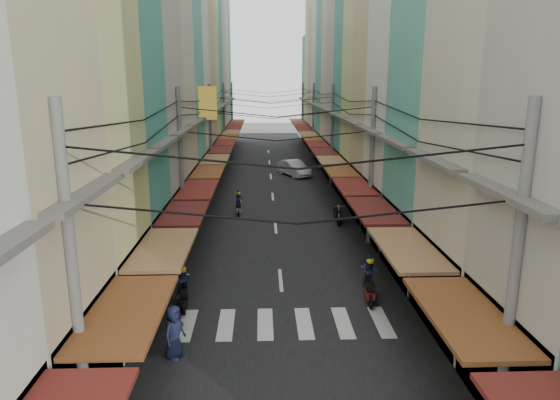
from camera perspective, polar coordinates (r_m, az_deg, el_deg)
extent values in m
plane|color=slate|center=(23.89, -0.11, -7.32)|extent=(160.00, 160.00, 0.00)
cube|color=black|center=(43.16, -1.01, 2.20)|extent=(10.00, 80.00, 0.02)
cube|color=slate|center=(43.53, -9.61, 2.14)|extent=(3.00, 80.00, 0.06)
cube|color=slate|center=(43.76, 7.53, 2.27)|extent=(3.00, 80.00, 0.06)
cube|color=silver|center=(18.59, -10.62, -13.87)|extent=(0.55, 2.40, 0.01)
cube|color=silver|center=(18.44, -6.19, -13.95)|extent=(0.55, 2.40, 0.01)
cube|color=silver|center=(18.39, -1.70, -13.95)|extent=(0.55, 2.40, 0.01)
cube|color=silver|center=(18.45, 2.78, -13.87)|extent=(0.55, 2.40, 0.01)
cube|color=silver|center=(18.61, 7.21, -13.71)|extent=(0.55, 2.40, 0.01)
cube|color=silver|center=(18.88, 11.53, -13.47)|extent=(0.55, 2.40, 0.01)
cube|color=black|center=(14.13, -22.83, -16.91)|extent=(1.20, 4.53, 3.20)
cube|color=brown|center=(13.04, -17.10, -12.12)|extent=(1.80, 4.34, 0.12)
cube|color=#595651|center=(12.28, -21.00, 0.81)|extent=(0.50, 4.24, 0.15)
cube|color=#C1C279|center=(17.61, -26.79, 10.14)|extent=(6.00, 4.70, 15.81)
cube|color=black|center=(18.13, -17.64, -9.54)|extent=(1.20, 4.52, 3.20)
cube|color=#8F6441|center=(17.29, -13.16, -5.42)|extent=(1.80, 4.33, 0.12)
cube|color=#595651|center=(16.72, -15.90, 4.38)|extent=(0.50, 4.23, 0.15)
cube|color=teal|center=(21.81, -22.30, 15.50)|extent=(6.00, 4.30, 19.25)
cube|color=black|center=(22.21, -14.60, -5.04)|extent=(1.20, 4.13, 3.20)
cube|color=#571C19|center=(21.53, -10.92, -1.53)|extent=(1.80, 3.96, 0.12)
cube|color=#595651|center=(21.08, -13.05, 6.36)|extent=(0.50, 3.87, 0.15)
cube|color=#A7A599|center=(26.36, -18.87, 17.11)|extent=(6.00, 5.14, 20.93)
cube|color=black|center=(26.64, -12.47, -1.81)|extent=(1.20, 4.94, 3.20)
cube|color=maroon|center=(26.08, -9.38, 1.17)|extent=(1.80, 4.73, 0.12)
cube|color=#595651|center=(25.70, -11.09, 7.70)|extent=(0.50, 4.63, 0.15)
cube|color=beige|center=(31.17, -15.94, 13.43)|extent=(6.00, 4.95, 17.43)
cube|color=black|center=(31.47, -10.86, 0.62)|extent=(1.20, 4.75, 3.20)
cube|color=brown|center=(30.99, -8.23, 3.17)|extent=(1.80, 4.56, 0.12)
cube|color=#595651|center=(30.68, -9.64, 8.67)|extent=(0.50, 4.46, 0.15)
cube|color=#55A495|center=(36.02, -14.00, 12.61)|extent=(6.00, 4.99, 16.32)
cube|color=black|center=(36.28, -9.70, 2.38)|extent=(1.20, 4.80, 3.20)
cube|color=#8F6441|center=(35.87, -7.41, 4.61)|extent=(1.80, 4.60, 0.12)
cube|color=#595651|center=(35.60, -8.61, 9.36)|extent=(0.50, 4.50, 0.15)
cube|color=silver|center=(40.86, -12.86, 17.34)|extent=(6.00, 4.65, 22.87)
cube|color=black|center=(40.99, -8.83, 3.69)|extent=(1.20, 4.46, 3.20)
cube|color=#571C19|center=(40.62, -6.79, 5.67)|extent=(1.80, 4.27, 0.12)
cube|color=#595651|center=(40.38, -7.85, 9.87)|extent=(0.50, 4.18, 0.15)
cube|color=tan|center=(45.49, -11.65, 15.54)|extent=(6.00, 4.89, 20.58)
cube|color=black|center=(45.66, -8.15, 4.72)|extent=(1.20, 4.70, 3.20)
cube|color=maroon|center=(45.34, -6.31, 6.50)|extent=(1.80, 4.50, 0.12)
cube|color=#595651|center=(45.12, -7.25, 10.27)|extent=(0.50, 4.40, 0.15)
cube|color=#C1C279|center=(50.11, -10.70, 14.15)|extent=(6.00, 4.52, 18.44)
cube|color=black|center=(50.30, -7.60, 5.55)|extent=(1.20, 4.34, 3.20)
cube|color=brown|center=(50.00, -5.93, 7.16)|extent=(1.80, 4.16, 0.12)
cube|color=#595651|center=(49.81, -6.77, 10.58)|extent=(0.50, 4.07, 0.15)
cube|color=teal|center=(54.95, -9.99, 15.25)|extent=(6.00, 5.20, 20.63)
cube|color=black|center=(55.09, -7.13, 6.25)|extent=(1.20, 4.99, 3.20)
cube|color=#8F6441|center=(54.82, -5.59, 7.73)|extent=(1.80, 4.78, 0.12)
cube|color=#595651|center=(54.64, -6.36, 10.85)|extent=(0.50, 4.68, 0.15)
cube|color=#A7A599|center=(60.04, -9.38, 16.58)|extent=(6.00, 4.94, 23.70)
cube|color=black|center=(60.10, -6.71, 6.87)|extent=(1.20, 4.74, 3.20)
cube|color=#571C19|center=(59.86, -5.31, 8.23)|extent=(1.80, 4.55, 0.12)
cube|color=#595651|center=(59.69, -6.00, 11.08)|extent=(0.50, 4.45, 0.15)
cube|color=beige|center=(64.89, -8.78, 15.22)|extent=(6.00, 4.96, 21.12)
cube|color=black|center=(65.01, -6.37, 7.38)|extent=(1.20, 4.76, 3.20)
cube|color=maroon|center=(64.78, -5.07, 8.63)|extent=(1.80, 4.56, 0.12)
cube|color=#595651|center=(64.63, -5.71, 11.27)|extent=(0.50, 4.46, 0.15)
cube|color=#55A495|center=(69.85, -8.28, 14.61)|extent=(6.00, 5.04, 19.90)
cube|color=black|center=(69.97, -6.07, 7.82)|extent=(1.20, 4.84, 3.20)
cube|color=brown|center=(69.75, -4.86, 8.99)|extent=(1.80, 4.64, 0.12)
cube|color=#595651|center=(69.61, -5.45, 11.44)|extent=(0.50, 4.54, 0.15)
cube|color=brown|center=(34.54, -8.26, 10.91)|extent=(1.20, 0.40, 2.20)
cube|color=black|center=(14.40, 25.60, -16.61)|extent=(1.20, 4.54, 3.20)
cube|color=brown|center=(13.15, 20.30, -12.15)|extent=(1.80, 4.35, 0.12)
cube|color=#595651|center=(12.48, 24.19, 0.71)|extent=(0.50, 4.25, 0.15)
cube|color=black|center=(18.35, 18.64, -9.34)|extent=(1.20, 4.78, 3.20)
cube|color=#8F6441|center=(17.39, 14.34, -5.38)|extent=(1.80, 4.58, 0.12)
cube|color=#595651|center=(16.88, 17.06, 4.39)|extent=(0.50, 4.48, 0.15)
cube|color=#55A495|center=(22.55, 21.14, 10.19)|extent=(6.00, 5.03, 15.08)
cube|color=black|center=(22.79, 14.29, -4.54)|extent=(1.20, 4.83, 3.20)
cube|color=#571C19|center=(22.02, 10.75, -1.19)|extent=(1.80, 4.63, 0.12)
cube|color=#595651|center=(21.63, 12.79, 6.55)|extent=(0.50, 4.53, 0.15)
cube|color=silver|center=(27.22, 17.58, 17.84)|extent=(6.00, 4.79, 21.66)
cube|color=black|center=(27.34, 11.46, -1.37)|extent=(1.20, 4.60, 3.20)
cube|color=maroon|center=(26.70, 8.47, 1.49)|extent=(1.80, 4.41, 0.12)
cube|color=#595651|center=(26.38, 10.10, 7.88)|extent=(0.50, 4.31, 0.15)
cube|color=tan|center=(31.62, 14.64, 16.51)|extent=(6.00, 4.52, 20.74)
cube|color=black|center=(31.75, 9.54, 0.79)|extent=(1.20, 4.34, 3.20)
cube|color=brown|center=(31.21, 6.94, 3.28)|extent=(1.80, 4.16, 0.12)
cube|color=#595651|center=(30.93, 8.30, 8.76)|extent=(0.50, 4.07, 0.15)
cube|color=#C1C279|center=(35.77, 12.34, 10.93)|extent=(6.00, 4.12, 14.13)
cube|color=black|center=(35.90, 8.19, 2.32)|extent=(1.20, 3.96, 3.20)
cube|color=#8F6441|center=(35.42, 5.87, 4.54)|extent=(1.80, 3.79, 0.12)
cube|color=#595651|center=(35.18, 7.05, 9.36)|extent=(0.50, 3.71, 0.15)
cube|color=teal|center=(39.89, 10.94, 13.80)|extent=(6.00, 4.40, 17.68)
cube|color=black|center=(40.04, 7.12, 3.51)|extent=(1.20, 4.23, 3.20)
cube|color=#571C19|center=(39.61, 5.03, 5.51)|extent=(1.80, 4.05, 0.12)
cube|color=#595651|center=(39.39, 6.07, 9.83)|extent=(0.50, 3.96, 0.15)
cube|color=#A7A599|center=(44.40, 9.75, 16.97)|extent=(6.00, 4.64, 22.59)
cube|color=black|center=(44.44, 6.21, 4.54)|extent=(1.20, 4.45, 3.20)
cube|color=maroon|center=(44.06, 4.31, 6.34)|extent=(1.80, 4.26, 0.12)
cube|color=#595651|center=(43.86, 5.24, 10.22)|extent=(0.50, 4.17, 0.15)
cube|color=beige|center=(48.60, 8.66, 15.91)|extent=(6.00, 4.00, 21.25)
cube|color=black|center=(48.67, 5.49, 5.34)|extent=(1.20, 3.84, 3.20)
cube|color=brown|center=(48.32, 3.75, 6.98)|extent=(1.80, 3.68, 0.12)
cube|color=#595651|center=(48.14, 4.59, 10.53)|extent=(0.50, 3.60, 0.15)
cube|color=#55A495|center=(53.06, 7.76, 16.31)|extent=(6.00, 5.01, 22.33)
cube|color=black|center=(53.10, 4.86, 6.04)|extent=(1.20, 4.81, 3.20)
cube|color=#8F6441|center=(52.78, 3.26, 7.55)|extent=(1.80, 4.61, 0.12)
cube|color=#595651|center=(52.61, 4.02, 10.80)|extent=(0.50, 4.51, 0.15)
cube|color=silver|center=(57.95, 6.86, 14.80)|extent=(6.00, 5.00, 19.71)
cube|color=black|center=(58.03, 4.28, 6.69)|extent=(1.20, 4.80, 3.20)
cube|color=#571C19|center=(57.74, 2.81, 8.07)|extent=(1.80, 4.60, 0.12)
cube|color=#595651|center=(57.58, 3.50, 11.04)|extent=(0.50, 4.50, 0.15)
cube|color=tan|center=(62.54, 6.16, 13.42)|extent=(6.00, 4.32, 16.86)
cube|color=black|center=(62.63, 3.81, 7.20)|extent=(1.20, 4.15, 3.20)
cube|color=maroon|center=(62.36, 2.44, 8.48)|extent=(1.80, 3.97, 0.12)
cube|color=#595651|center=(62.22, 3.08, 11.23)|extent=(0.50, 3.89, 0.15)
cube|color=#C1C279|center=(66.84, 5.66, 14.76)|extent=(6.00, 4.33, 19.96)
cube|color=black|center=(66.91, 3.44, 7.61)|extent=(1.20, 4.16, 3.20)
cube|color=brown|center=(66.66, 2.15, 8.81)|extent=(1.80, 3.99, 0.12)
cube|color=#595651|center=(66.53, 2.75, 11.39)|extent=(0.50, 3.90, 0.15)
cube|color=teal|center=(71.40, 5.11, 12.44)|extent=(6.00, 4.88, 14.34)
cube|color=black|center=(71.47, 3.09, 8.00)|extent=(1.20, 4.68, 3.20)
cube|color=#8F6441|center=(71.23, 1.88, 9.12)|extent=(1.80, 4.49, 0.12)
cube|color=#595651|center=(71.11, 2.43, 11.53)|extent=(0.50, 4.39, 0.15)
cylinder|color=slate|center=(11.96, -22.47, -9.21)|extent=(0.26, 0.26, 8.20)
cylinder|color=slate|center=(12.56, 25.15, -8.39)|extent=(0.26, 0.26, 8.20)
cylinder|color=slate|center=(26.02, -11.21, 3.53)|extent=(0.26, 0.26, 8.20)
cylinder|color=slate|center=(26.31, 10.41, 3.68)|extent=(0.26, 0.26, 8.20)
cylinder|color=slate|center=(40.76, -7.94, 7.22)|extent=(0.26, 0.26, 8.20)
cylinder|color=slate|center=(40.94, 5.94, 7.30)|extent=(0.26, 0.26, 8.20)
cylinder|color=slate|center=(55.64, -6.40, 8.93)|extent=(0.26, 0.26, 8.20)
cylinder|color=slate|center=(55.77, 3.82, 9.00)|extent=(0.26, 0.26, 8.20)
cylinder|color=slate|center=(70.57, -5.50, 9.92)|extent=(0.26, 0.26, 8.20)
cylinder|color=slate|center=(70.67, 2.58, 9.98)|extent=(0.26, 0.26, 8.20)
imported|color=silver|center=(45.53, 1.62, 2.78)|extent=(5.29, 3.82, 1.74)
imported|color=black|center=(23.74, 18.64, -8.21)|extent=(1.49, 0.58, 1.02)
cylinder|color=black|center=(20.42, -10.63, -10.57)|extent=(0.10, 0.50, 0.50)
cylinder|color=black|center=(19.30, -11.18, -12.08)|extent=(0.10, 0.50, 0.50)
cube|color=black|center=(19.79, -10.92, -10.90)|extent=(0.33, 1.11, 0.27)
cube|color=black|center=(19.46, -11.06, -10.42)|extent=(0.31, 0.53, 0.17)
cube|color=black|center=(20.18, -10.72, -9.71)|extent=(0.29, 0.27, 0.53)
imported|color=#1C2342|center=(19.74, -10.93, -10.57)|extent=(0.51, 0.36, 1.28)
sphere|color=yellow|center=(19.37, -11.06, -7.97)|extent=(0.27, 0.27, 0.27)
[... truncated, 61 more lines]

